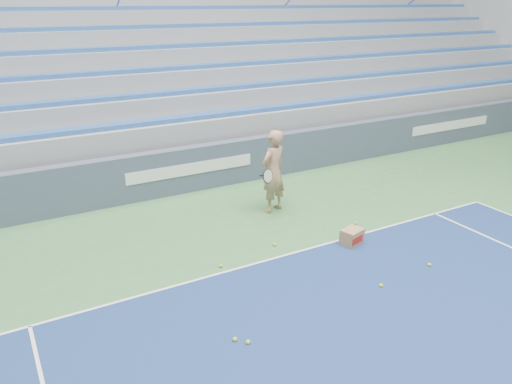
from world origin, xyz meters
The scene contains 11 objects.
sponsor_barrier centered at (0.00, 15.88, 0.55)m, with size 30.00×0.32×1.10m.
bleachers centered at (0.00, 21.60, 2.36)m, with size 31.00×9.15×7.30m.
tennis_player centered at (1.12, 13.80, 0.92)m, with size 0.99×0.94×1.83m.
ball_box centered at (1.60, 11.66, 0.15)m, with size 0.48×0.41×0.31m.
tennis_ball_0 centered at (-0.98, 12.08, 0.03)m, with size 0.07×0.07×0.07m, color #C2D52B.
tennis_ball_1 centered at (2.22, 10.31, 0.03)m, with size 0.07×0.07×0.07m, color #C2D52B.
tennis_ball_2 centered at (-1.70, 10.15, 0.03)m, with size 0.07×0.07×0.07m, color #C2D52B.
tennis_ball_3 centered at (1.01, 10.21, 0.03)m, with size 0.07×0.07×0.07m, color #C2D52B.
tennis_ball_4 centered at (2.24, 12.32, 0.03)m, with size 0.07×0.07×0.07m, color #C2D52B.
tennis_ball_5 centered at (-1.57, 10.01, 0.03)m, with size 0.07×0.07×0.07m, color #C2D52B.
tennis_ball_6 centered at (0.26, 12.31, 0.03)m, with size 0.07×0.07×0.07m, color #C2D52B.
Camera 1 is at (-4.21, 5.09, 4.38)m, focal length 35.00 mm.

